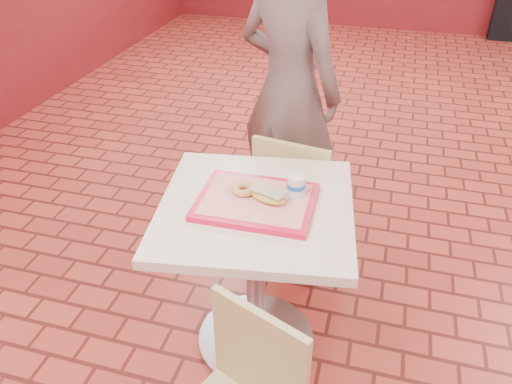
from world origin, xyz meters
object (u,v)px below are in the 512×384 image
(chair_main_back, at_px, (296,198))
(serving_tray, at_px, (256,202))
(long_john_donut, at_px, (267,196))
(main_table, at_px, (256,255))
(customer, at_px, (289,90))
(paper_cup, at_px, (296,186))
(ring_donut, at_px, (244,189))

(chair_main_back, bearing_deg, serving_tray, 93.01)
(chair_main_back, relative_size, long_john_donut, 4.98)
(main_table, height_order, customer, customer)
(customer, relative_size, paper_cup, 19.34)
(main_table, distance_m, chair_main_back, 0.58)
(chair_main_back, distance_m, customer, 0.63)
(customer, height_order, serving_tray, customer)
(serving_tray, bearing_deg, paper_cup, 23.22)
(main_table, xyz_separation_m, ring_donut, (-0.06, 0.03, 0.31))
(chair_main_back, xyz_separation_m, customer, (-0.15, 0.46, 0.41))
(chair_main_back, height_order, ring_donut, ring_donut)
(ring_donut, relative_size, paper_cup, 1.08)
(serving_tray, distance_m, long_john_donut, 0.06)
(main_table, height_order, serving_tray, serving_tray)
(customer, relative_size, long_john_donut, 10.35)
(customer, distance_m, ring_donut, 1.00)
(ring_donut, distance_m, long_john_donut, 0.11)
(main_table, height_order, paper_cup, paper_cup)
(customer, height_order, paper_cup, customer)
(serving_tray, height_order, paper_cup, paper_cup)
(serving_tray, bearing_deg, chair_main_back, 84.33)
(long_john_donut, height_order, paper_cup, paper_cup)
(main_table, distance_m, serving_tray, 0.28)
(customer, bearing_deg, paper_cup, 126.42)
(customer, xyz_separation_m, paper_cup, (0.24, -0.97, 0.00))
(serving_tray, relative_size, ring_donut, 4.64)
(customer, bearing_deg, ring_donut, 114.37)
(customer, xyz_separation_m, long_john_donut, (0.14, -1.03, -0.02))
(long_john_donut, relative_size, paper_cup, 1.87)
(serving_tray, height_order, ring_donut, ring_donut)
(serving_tray, bearing_deg, ring_donut, 153.39)
(paper_cup, bearing_deg, chair_main_back, 100.00)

